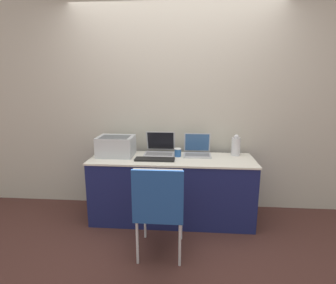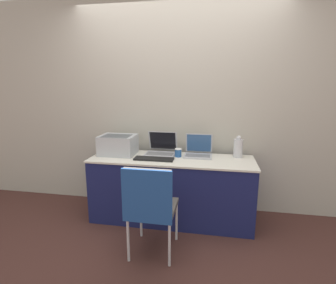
{
  "view_description": "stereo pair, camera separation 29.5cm",
  "coord_description": "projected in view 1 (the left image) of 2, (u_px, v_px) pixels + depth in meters",
  "views": [
    {
      "loc": [
        0.18,
        -2.57,
        1.55
      ],
      "look_at": [
        -0.05,
        0.31,
        0.92
      ],
      "focal_mm": 28.0,
      "sensor_mm": 36.0,
      "label": 1
    },
    {
      "loc": [
        0.48,
        -2.53,
        1.55
      ],
      "look_at": [
        -0.05,
        0.31,
        0.92
      ],
      "focal_mm": 28.0,
      "sensor_mm": 36.0,
      "label": 2
    }
  ],
  "objects": [
    {
      "name": "ground_plane",
      "position": [
        170.0,
        231.0,
        2.84
      ],
      "size": [
        14.0,
        14.0,
        0.0
      ],
      "primitive_type": "plane",
      "color": "#472823"
    },
    {
      "name": "metal_pitcher",
      "position": [
        236.0,
        146.0,
        3.06
      ],
      "size": [
        0.1,
        0.1,
        0.25
      ],
      "color": "silver",
      "rests_on": "table"
    },
    {
      "name": "table",
      "position": [
        172.0,
        189.0,
        3.04
      ],
      "size": [
        1.84,
        0.59,
        0.74
      ],
      "color": "#191E51",
      "rests_on": "ground_plane"
    },
    {
      "name": "wall_back",
      "position": [
        174.0,
        106.0,
        3.24
      ],
      "size": [
        8.0,
        0.05,
        2.6
      ],
      "color": "#B7B2A3",
      "rests_on": "ground_plane"
    },
    {
      "name": "coffee_cup",
      "position": [
        178.0,
        152.0,
        3.03
      ],
      "size": [
        0.08,
        0.08,
        0.09
      ],
      "color": "#285699",
      "rests_on": "table"
    },
    {
      "name": "laptop_left",
      "position": [
        160.0,
        149.0,
        3.13
      ],
      "size": [
        0.35,
        0.35,
        0.26
      ],
      "color": "#B7B7BC",
      "rests_on": "table"
    },
    {
      "name": "external_keyboard",
      "position": [
        155.0,
        159.0,
        2.88
      ],
      "size": [
        0.44,
        0.14,
        0.02
      ],
      "color": "black",
      "rests_on": "table"
    },
    {
      "name": "printer",
      "position": [
        116.0,
        145.0,
        3.05
      ],
      "size": [
        0.41,
        0.33,
        0.23
      ],
      "color": "#B2B7BC",
      "rests_on": "table"
    },
    {
      "name": "chair",
      "position": [
        159.0,
        203.0,
        2.28
      ],
      "size": [
        0.43,
        0.47,
        0.88
      ],
      "color": "#4C4742",
      "rests_on": "ground_plane"
    },
    {
      "name": "laptop_right",
      "position": [
        197.0,
        150.0,
        3.09
      ],
      "size": [
        0.32,
        0.28,
        0.25
      ],
      "color": "#B7B7BC",
      "rests_on": "table"
    }
  ]
}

